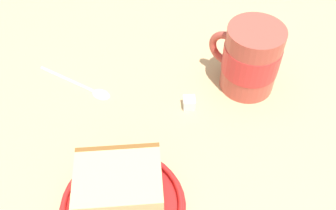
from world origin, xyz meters
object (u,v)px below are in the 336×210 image
Objects in this scene: cake_slice at (121,189)px; teaspoon at (89,88)px; sugar_cube at (190,103)px; tea_mug at (251,58)px; small_plate at (124,205)px.

cake_slice reaches higher than teaspoon.
teaspoon is 6.91× the size of sugar_cube.
cake_slice is 0.82× the size of teaspoon.
teaspoon is at bearing 90.05° from tea_mug.
small_plate is at bearing -178.07° from cake_slice.
small_plate is 20.77cm from teaspoon.
tea_mug is 24.83cm from teaspoon.
cake_slice is (0.27, 0.01, 3.39)cm from small_plate.
sugar_cube reaches higher than teaspoon.
tea_mug is at bearing -89.95° from teaspoon.
cake_slice is 0.92× the size of tea_mug.
sugar_cube is (15.38, -9.26, -3.23)cm from cake_slice.
tea_mug reaches higher than sugar_cube.
tea_mug is at bearing -43.07° from cake_slice.
sugar_cube is at bearing 115.12° from tea_mug.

